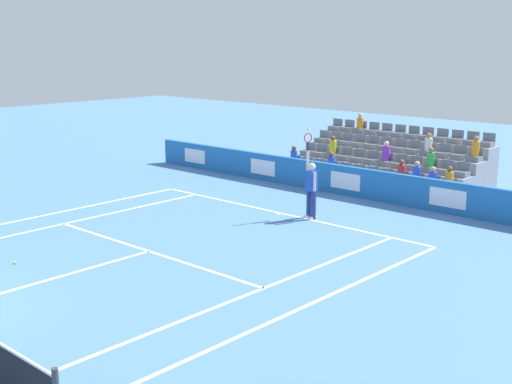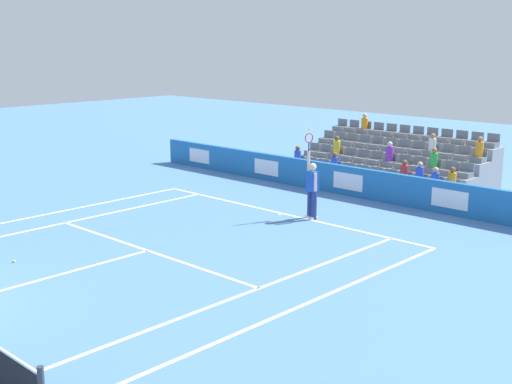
# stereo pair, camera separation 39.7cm
# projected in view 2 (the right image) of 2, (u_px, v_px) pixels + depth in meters

# --- Properties ---
(line_baseline) EXTENTS (10.97, 0.10, 0.01)m
(line_baseline) POSITION_uv_depth(u_px,v_px,m) (283.00, 213.00, 22.16)
(line_baseline) COLOR white
(line_baseline) RESTS_ON ground
(line_service) EXTENTS (8.23, 0.10, 0.01)m
(line_service) POSITION_uv_depth(u_px,v_px,m) (147.00, 251.00, 18.27)
(line_service) COLOR white
(line_service) RESTS_ON ground
(line_centre_service) EXTENTS (0.10, 6.40, 0.01)m
(line_centre_service) POSITION_uv_depth(u_px,v_px,m) (38.00, 280.00, 16.01)
(line_centre_service) COLOR white
(line_centre_service) RESTS_ON ground
(line_singles_sideline_left) EXTENTS (0.10, 11.89, 0.01)m
(line_singles_sideline_left) POSITION_uv_depth(u_px,v_px,m) (52.00, 226.00, 20.72)
(line_singles_sideline_left) COLOR white
(line_singles_sideline_left) RESTS_ON ground
(line_singles_sideline_right) EXTENTS (0.10, 11.89, 0.01)m
(line_singles_sideline_right) POSITION_uv_depth(u_px,v_px,m) (245.00, 293.00, 15.18)
(line_singles_sideline_right) COLOR white
(line_singles_sideline_right) RESTS_ON ground
(line_doubles_sideline_left) EXTENTS (0.10, 11.89, 0.01)m
(line_doubles_sideline_left) POSITION_uv_depth(u_px,v_px,m) (29.00, 218.00, 21.64)
(line_doubles_sideline_left) COLOR white
(line_doubles_sideline_left) RESTS_ON ground
(line_doubles_sideline_right) EXTENTS (0.10, 11.89, 0.01)m
(line_doubles_sideline_right) POSITION_uv_depth(u_px,v_px,m) (292.00, 310.00, 14.26)
(line_doubles_sideline_right) COLOR white
(line_doubles_sideline_right) RESTS_ON ground
(line_centre_mark) EXTENTS (0.10, 0.20, 0.01)m
(line_centre_mark) POSITION_uv_depth(u_px,v_px,m) (281.00, 214.00, 22.08)
(line_centre_mark) COLOR white
(line_centre_mark) RESTS_ON ground
(sponsor_barrier) EXTENTS (20.02, 0.22, 1.07)m
(sponsor_barrier) POSITION_uv_depth(u_px,v_px,m) (350.00, 181.00, 24.62)
(sponsor_barrier) COLOR #1E66AD
(sponsor_barrier) RESTS_ON ground
(tennis_player) EXTENTS (0.51, 0.41, 2.85)m
(tennis_player) POSITION_uv_depth(u_px,v_px,m) (312.00, 188.00, 21.35)
(tennis_player) COLOR navy
(tennis_player) RESTS_ON ground
(stadium_stand) EXTENTS (7.44, 3.80, 2.52)m
(stadium_stand) POSITION_uv_depth(u_px,v_px,m) (394.00, 166.00, 26.65)
(stadium_stand) COLOR gray
(stadium_stand) RESTS_ON ground
(loose_tennis_ball) EXTENTS (0.07, 0.07, 0.07)m
(loose_tennis_ball) POSITION_uv_depth(u_px,v_px,m) (14.00, 261.00, 17.30)
(loose_tennis_ball) COLOR #D1E533
(loose_tennis_ball) RESTS_ON ground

